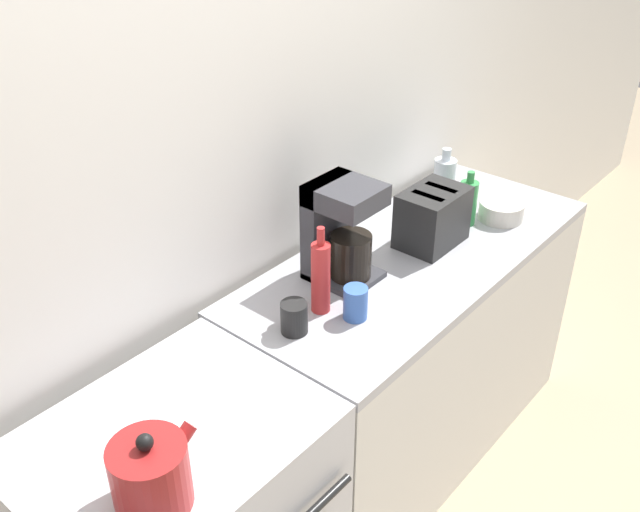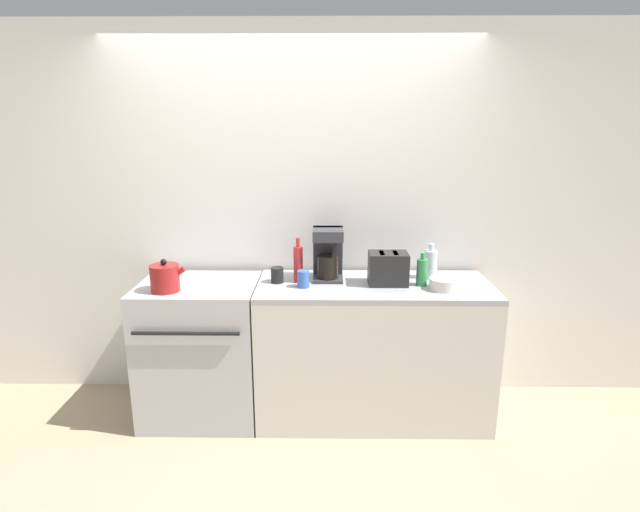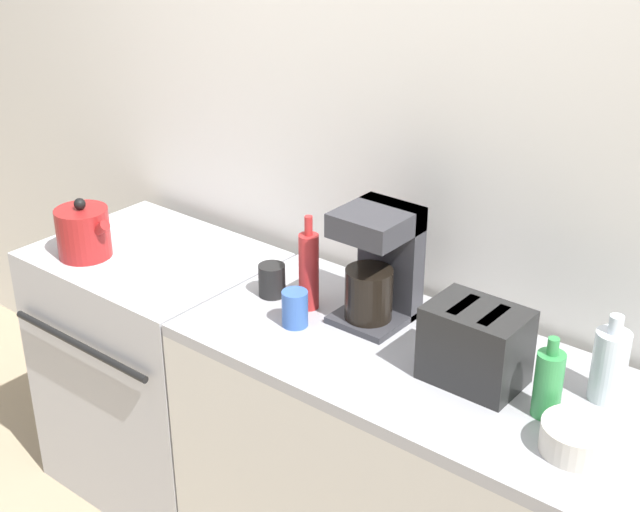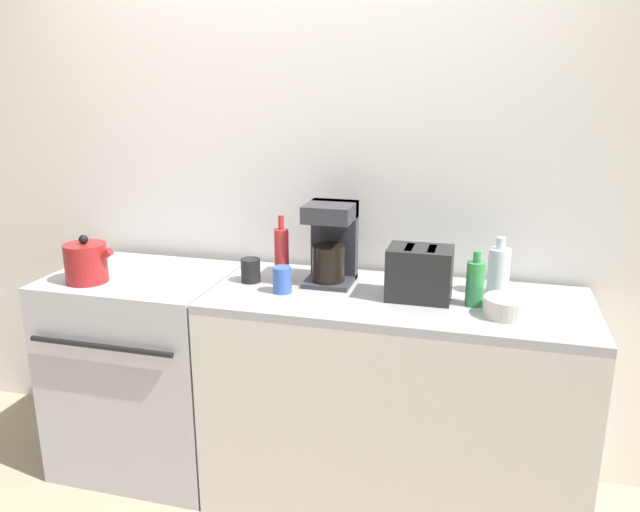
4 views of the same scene
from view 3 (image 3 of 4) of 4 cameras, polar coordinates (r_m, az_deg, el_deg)
name	(u,v)px [view 3 (image 3 of 4)]	position (r m, az deg, el deg)	size (l,w,h in m)	color
wall_back	(366,159)	(2.80, 2.99, 6.25)	(8.00, 0.05, 2.60)	silver
stove	(161,368)	(3.28, -10.12, -7.04)	(0.76, 0.65, 0.93)	#B7B7BC
counter_block	(435,505)	(2.69, 7.38, -15.54)	(1.52, 0.63, 0.93)	silver
kettle	(84,232)	(3.06, -14.89, 1.47)	(0.22, 0.18, 0.21)	maroon
toaster	(475,345)	(2.32, 9.92, -5.63)	(0.25, 0.18, 0.21)	black
coffee_maker	(380,262)	(2.55, 3.84, -0.40)	(0.20, 0.22, 0.34)	#333338
bottle_red	(309,270)	(2.62, -0.72, -0.90)	(0.06, 0.06, 0.30)	#B72828
bottle_clear	(609,364)	(2.33, 18.04, -6.61)	(0.09, 0.09, 0.24)	silver
bottle_green	(548,383)	(2.23, 14.40, -7.88)	(0.07, 0.07, 0.21)	#338C47
cup_blue	(295,308)	(2.56, -1.61, -3.37)	(0.08, 0.08, 0.11)	#3860B2
cup_black	(272,280)	(2.72, -3.10, -1.56)	(0.08, 0.08, 0.10)	black
bowl	(578,438)	(2.16, 16.17, -11.11)	(0.17, 0.17, 0.07)	beige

